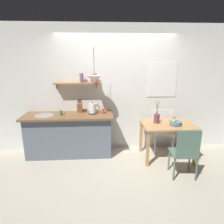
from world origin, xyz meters
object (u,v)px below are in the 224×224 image
(dining_chair_far, at_px, (164,128))
(knife_block, at_px, (80,107))
(fruit_bowl, at_px, (175,122))
(electric_kettle, at_px, (93,109))
(dining_table, at_px, (168,129))
(coffee_mug_spare, at_px, (103,111))
(dining_chair_near, at_px, (185,151))
(twig_vase, at_px, (157,118))
(coffee_mug_by_sink, at_px, (61,113))
(pendant_lamp, at_px, (94,79))

(dining_chair_far, distance_m, knife_block, 1.90)
(fruit_bowl, xyz_separation_m, electric_kettle, (-1.62, 0.38, 0.20))
(electric_kettle, bearing_deg, dining_chair_far, 2.54)
(dining_chair_far, bearing_deg, electric_kettle, -177.46)
(dining_table, xyz_separation_m, coffee_mug_spare, (-1.30, 0.31, 0.32))
(knife_block, bearing_deg, dining_chair_near, -31.95)
(fruit_bowl, relative_size, twig_vase, 0.50)
(coffee_mug_by_sink, xyz_separation_m, coffee_mug_spare, (0.85, 0.08, -0.00))
(dining_chair_near, height_order, coffee_mug_by_sink, coffee_mug_by_sink)
(dining_chair_far, xyz_separation_m, pendant_lamp, (-1.51, -0.21, 1.12))
(pendant_lamp, bearing_deg, coffee_mug_by_sink, 174.41)
(dining_chair_far, height_order, knife_block, knife_block)
(dining_chair_near, height_order, dining_chair_far, dining_chair_far)
(dining_chair_near, xyz_separation_m, dining_chair_far, (-0.01, 1.10, 0.00))
(dining_table, distance_m, pendant_lamp, 1.77)
(dining_table, height_order, pendant_lamp, pendant_lamp)
(coffee_mug_spare, height_order, pendant_lamp, pendant_lamp)
(fruit_bowl, xyz_separation_m, coffee_mug_by_sink, (-2.27, 0.31, 0.15))
(pendant_lamp, bearing_deg, dining_table, -6.33)
(fruit_bowl, distance_m, coffee_mug_by_sink, 2.30)
(dining_table, bearing_deg, fruit_bowl, -33.26)
(dining_table, distance_m, dining_chair_near, 0.75)
(electric_kettle, relative_size, coffee_mug_by_sink, 2.04)
(dining_chair_far, distance_m, electric_kettle, 1.63)
(dining_chair_far, xyz_separation_m, twig_vase, (-0.27, -0.31, 0.33))
(dining_table, relative_size, coffee_mug_spare, 8.42)
(pendant_lamp, bearing_deg, fruit_bowl, -8.63)
(pendant_lamp, bearing_deg, electric_kettle, 108.38)
(dining_table, bearing_deg, electric_kettle, 168.67)
(dining_chair_near, bearing_deg, twig_vase, 110.02)
(dining_chair_near, height_order, electric_kettle, electric_kettle)
(dining_chair_near, bearing_deg, electric_kettle, 146.63)
(electric_kettle, height_order, knife_block, knife_block)
(fruit_bowl, distance_m, twig_vase, 0.37)
(dining_table, height_order, knife_block, knife_block)
(dining_chair_near, xyz_separation_m, electric_kettle, (-1.57, 1.03, 0.50))
(dining_chair_near, bearing_deg, coffee_mug_spare, 142.71)
(electric_kettle, bearing_deg, knife_block, 156.80)
(dining_chair_far, xyz_separation_m, knife_block, (-1.84, 0.05, 0.50))
(dining_chair_far, bearing_deg, dining_chair_near, -89.24)
(dining_table, distance_m, fruit_bowl, 0.22)
(electric_kettle, bearing_deg, pendant_lamp, -71.62)
(coffee_mug_by_sink, bearing_deg, dining_chair_far, 3.63)
(dining_table, relative_size, twig_vase, 2.18)
(coffee_mug_spare, bearing_deg, dining_chair_far, 2.45)
(fruit_bowl, relative_size, electric_kettle, 0.94)
(pendant_lamp, bearing_deg, coffee_mug_spare, 44.67)
(dining_table, relative_size, dining_chair_near, 1.13)
(dining_table, height_order, dining_chair_near, dining_chair_near)
(dining_chair_near, distance_m, twig_vase, 0.91)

